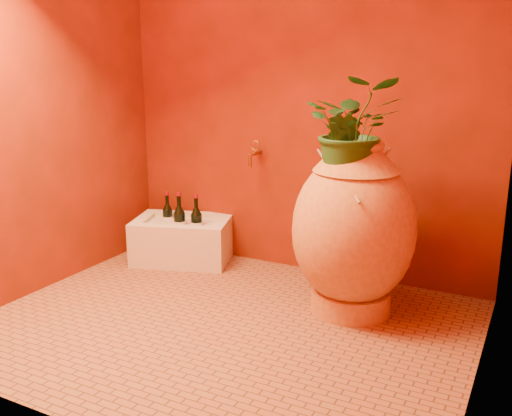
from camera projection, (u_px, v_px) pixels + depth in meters
The scene contains 12 objects.
floor at pixel (224, 325), 3.02m from camera, with size 2.50×2.50×0.00m, color brown.
wall_back at pixel (302, 79), 3.57m from camera, with size 2.50×0.02×2.50m, color #541B04.
wall_left at pixel (33, 81), 3.27m from camera, with size 0.02×2.00×2.50m, color #541B04.
wall_right at pixel (504, 91), 2.15m from camera, with size 0.02×2.00×2.50m, color #541B04.
amphora at pixel (353, 229), 3.09m from camera, with size 0.75×0.75×0.96m.
stone_basin at pixel (183, 241), 3.98m from camera, with size 0.75×0.64×0.30m.
wine_bottle_a at pixel (168, 218), 4.06m from camera, with size 0.07×0.07×0.30m.
wine_bottle_b at pixel (180, 223), 3.88m from camera, with size 0.08×0.08×0.34m.
wine_bottle_c at pixel (197, 224), 3.88m from camera, with size 0.08×0.08×0.32m.
wall_tap at pixel (254, 152), 3.74m from camera, with size 0.07×0.15×0.17m.
plant_main at pixel (354, 129), 2.94m from camera, with size 0.49×0.42×0.54m, color #1A4A1C.
plant_side at pixel (341, 149), 2.98m from camera, with size 0.21×0.17×0.38m, color #1A4A1C.
Camera 1 is at (1.43, -2.38, 1.36)m, focal length 40.00 mm.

